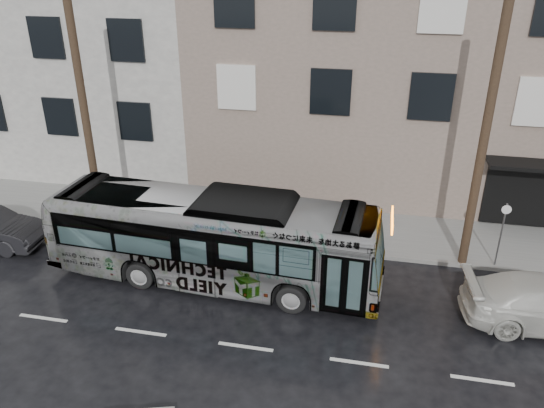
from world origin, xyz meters
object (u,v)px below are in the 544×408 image
at_px(bus, 213,238).
at_px(utility_pole_front, 484,142).
at_px(utility_pole_rear, 85,117).
at_px(sign_post, 501,235).

bearing_deg(bus, utility_pole_front, -69.71).
bearing_deg(bus, utility_pole_rear, 68.13).
distance_m(utility_pole_front, utility_pole_rear, 14.00).
relative_size(sign_post, bus, 0.21).
relative_size(utility_pole_front, bus, 0.80).
xyz_separation_m(utility_pole_rear, sign_post, (15.10, 0.00, -3.30)).
height_order(utility_pole_front, bus, utility_pole_front).
relative_size(utility_pole_rear, bus, 0.80).
bearing_deg(sign_post, bus, -164.68).
xyz_separation_m(utility_pole_rear, bus, (5.60, -2.60, -3.08)).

